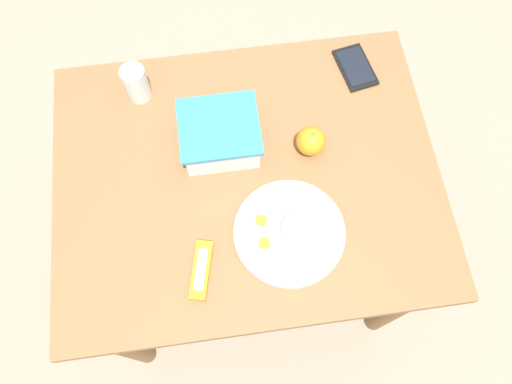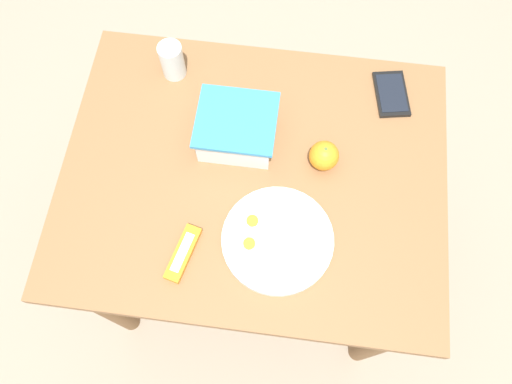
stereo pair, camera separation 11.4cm
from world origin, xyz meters
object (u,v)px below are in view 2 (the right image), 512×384
Objects in this scene: rice_plate at (280,239)px; cell_phone at (391,94)px; food_container at (237,130)px; drinking_glass at (172,60)px; orange_fruit at (324,156)px; candy_bar at (183,253)px.

cell_phone is at bearing 60.48° from rice_plate.
rice_plate is at bearing -62.13° from food_container.
rice_plate is 0.53m from drinking_glass.
rice_plate is at bearing -52.60° from drinking_glass.
food_container reaches higher than orange_fruit.
cell_phone is at bearing 24.84° from food_container.
rice_plate is 1.75× the size of cell_phone.
orange_fruit is 0.22m from rice_plate.
candy_bar reaches higher than cell_phone.
orange_fruit is 0.27m from cell_phone.
candy_bar is 0.49m from drinking_glass.
orange_fruit is (0.21, -0.04, -0.00)m from food_container.
rice_plate is 0.48m from cell_phone.
rice_plate is 2.56× the size of drinking_glass.
cell_phone is (0.45, 0.48, -0.00)m from candy_bar.
food_container is at bearing 117.87° from rice_plate.
drinking_glass is at bearing -179.81° from cell_phone.
orange_fruit reaches higher than candy_bar.
cell_phone is at bearing 46.92° from candy_bar.
food_container is at bearing -41.97° from drinking_glass.
food_container is at bearing 75.84° from candy_bar.
drinking_glass reaches higher than cell_phone.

